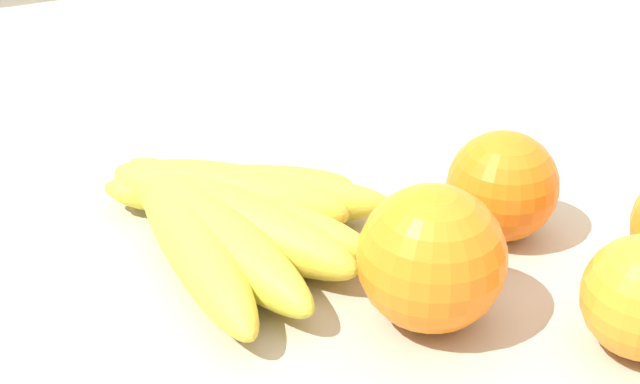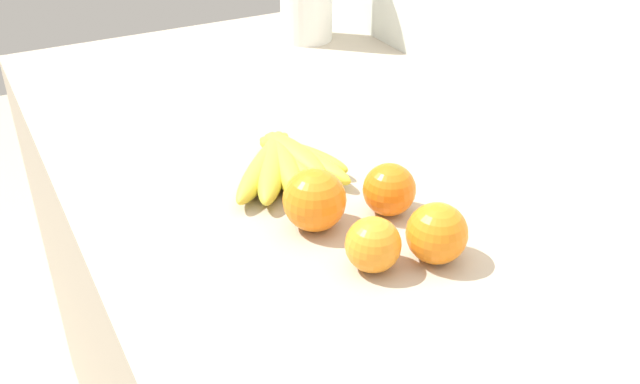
{
  "view_description": "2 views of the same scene",
  "coord_description": "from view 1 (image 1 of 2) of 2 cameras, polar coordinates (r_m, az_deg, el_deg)",
  "views": [
    {
      "loc": [
        0.06,
        -0.5,
        1.2
      ],
      "look_at": [
        -0.13,
        -0.05,
        0.92
      ],
      "focal_mm": 50.73,
      "sensor_mm": 36.0,
      "label": 1
    },
    {
      "loc": [
        0.64,
        -0.46,
        1.4
      ],
      "look_at": [
        -0.06,
        -0.08,
        0.93
      ],
      "focal_mm": 40.01,
      "sensor_mm": 36.0,
      "label": 2
    }
  ],
  "objects": [
    {
      "name": "orange_center",
      "position": [
        0.5,
        7.05,
        -4.17
      ],
      "size": [
        0.08,
        0.08,
        0.08
      ],
      "primitive_type": "sphere",
      "color": "orange",
      "rests_on": "counter"
    },
    {
      "name": "banana_bunch",
      "position": [
        0.58,
        -6.15,
        -1.3
      ],
      "size": [
        0.21,
        0.2,
        0.04
      ],
      "color": "gold",
      "rests_on": "counter"
    },
    {
      "name": "wall_back",
      "position": [
        1.06,
        16.63,
        -2.73
      ],
      "size": [
        2.27,
        0.06,
        1.3
      ],
      "primitive_type": "cube",
      "color": "silver",
      "rests_on": "ground"
    },
    {
      "name": "orange_back_right",
      "position": [
        0.59,
        11.44,
        0.37
      ],
      "size": [
        0.07,
        0.07,
        0.07
      ],
      "primitive_type": "sphere",
      "color": "orange",
      "rests_on": "counter"
    }
  ]
}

